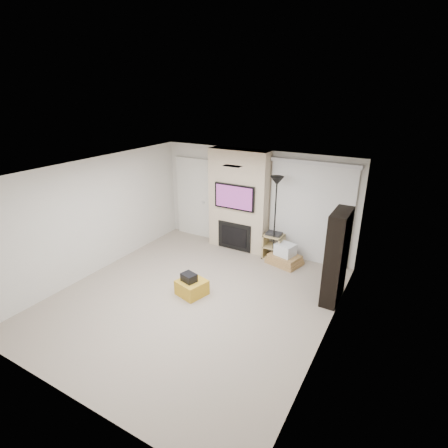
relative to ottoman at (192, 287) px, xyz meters
The scene contains 16 objects.
floor 0.22m from the ottoman, 44.41° to the right, with size 5.00×5.50×0.00m, color #A09181.
ceiling 2.36m from the ottoman, 44.41° to the right, with size 5.00×5.50×0.00m, color white.
wall_back 2.86m from the ottoman, 87.59° to the left, with size 5.00×2.50×0.00m, color silver.
wall_front 3.07m from the ottoman, 87.78° to the right, with size 5.00×2.50×0.00m, color silver.
wall_left 2.63m from the ottoman, behind, with size 5.50×2.50×0.00m, color silver.
wall_right 2.84m from the ottoman, ahead, with size 5.50×2.50×0.00m, color silver.
hvac_vent 2.50m from the ottoman, 53.52° to the left, with size 0.35×0.18×0.01m, color silver.
ottoman is the anchor object (origin of this frame).
black_bag 0.24m from the ottoman, 142.21° to the right, with size 0.28×0.22×0.16m, color black.
fireplace_wall 2.67m from the ottoman, 95.61° to the left, with size 1.50×0.47×2.50m.
entry_door 3.23m from the ottoman, 122.96° to the left, with size 1.02×0.11×2.14m.
vertical_blinds 3.20m from the ottoman, 59.74° to the left, with size 1.98×0.10×2.37m.
floor_lamp 2.74m from the ottoman, 68.84° to the left, with size 0.30×0.30×2.04m.
av_stand 2.43m from the ottoman, 71.06° to the left, with size 0.45×0.38×0.66m.
box_stack 2.42m from the ottoman, 61.98° to the left, with size 0.86×0.73×0.50m.
bookshelf 2.83m from the ottoman, 26.17° to the left, with size 0.30×0.80×1.80m.
Camera 1 is at (3.39, -4.77, 3.81)m, focal length 28.00 mm.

